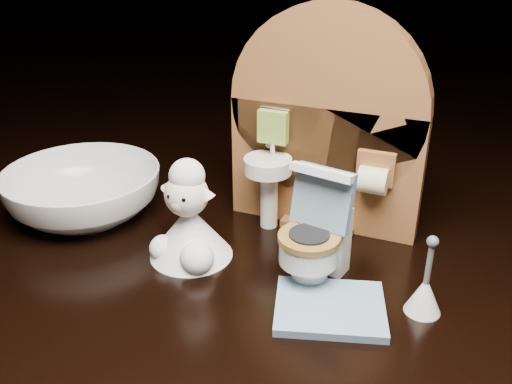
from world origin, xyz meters
TOP-DOWN VIEW (x-y plane):
  - backdrop_panel at (-0.00, 0.06)m, footprint 0.13×0.05m
  - toy_toilet at (0.02, -0.00)m, footprint 0.04×0.05m
  - bath_mat at (0.03, -0.03)m, footprint 0.07×0.06m
  - toilet_brush at (0.08, -0.01)m, footprint 0.02×0.02m
  - plush_lamb at (-0.06, -0.01)m, footprint 0.05×0.05m
  - ceramic_bowl at (-0.16, 0.01)m, footprint 0.13×0.13m

SIDE VIEW (x-z plane):
  - bath_mat at x=0.03m, z-range 0.00..0.00m
  - toilet_brush at x=0.08m, z-range -0.01..0.04m
  - ceramic_bowl at x=-0.16m, z-range 0.00..0.03m
  - plush_lamb at x=-0.06m, z-range -0.01..0.06m
  - toy_toilet at x=0.02m, z-range -0.01..0.06m
  - backdrop_panel at x=0.00m, z-range -0.01..0.14m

